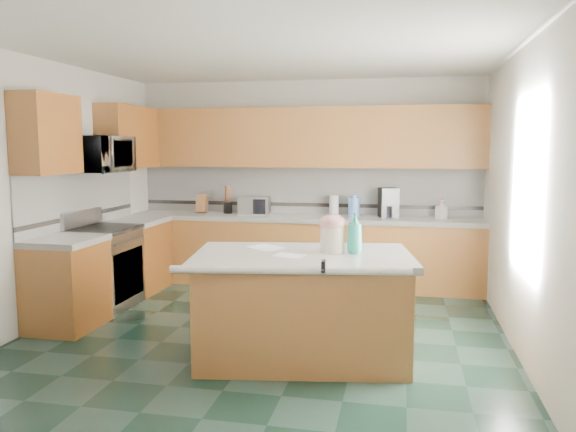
% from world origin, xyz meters
% --- Properties ---
extents(floor, '(4.60, 4.60, 0.00)m').
position_xyz_m(floor, '(0.00, 0.00, 0.00)').
color(floor, black).
rests_on(floor, ground).
extents(ceiling, '(4.60, 4.60, 0.00)m').
position_xyz_m(ceiling, '(0.00, 0.00, 2.70)').
color(ceiling, white).
rests_on(ceiling, ground).
extents(wall_back, '(4.60, 0.04, 2.70)m').
position_xyz_m(wall_back, '(0.00, 2.32, 1.35)').
color(wall_back, silver).
rests_on(wall_back, ground).
extents(wall_front, '(4.60, 0.04, 2.70)m').
position_xyz_m(wall_front, '(0.00, -2.32, 1.35)').
color(wall_front, silver).
rests_on(wall_front, ground).
extents(wall_left, '(0.04, 4.60, 2.70)m').
position_xyz_m(wall_left, '(-2.32, 0.00, 1.35)').
color(wall_left, silver).
rests_on(wall_left, ground).
extents(wall_right, '(0.04, 4.60, 2.70)m').
position_xyz_m(wall_right, '(2.32, 0.00, 1.35)').
color(wall_right, silver).
rests_on(wall_right, ground).
extents(back_base_cab, '(4.60, 0.60, 0.86)m').
position_xyz_m(back_base_cab, '(0.00, 2.00, 0.43)').
color(back_base_cab, '#51270B').
rests_on(back_base_cab, ground).
extents(back_countertop, '(4.60, 0.64, 0.06)m').
position_xyz_m(back_countertop, '(0.00, 2.00, 0.89)').
color(back_countertop, white).
rests_on(back_countertop, back_base_cab).
extents(back_upper_cab, '(4.60, 0.33, 0.78)m').
position_xyz_m(back_upper_cab, '(0.00, 2.13, 1.94)').
color(back_upper_cab, '#51270B').
rests_on(back_upper_cab, wall_back).
extents(back_backsplash, '(4.60, 0.02, 0.63)m').
position_xyz_m(back_backsplash, '(0.00, 2.29, 1.24)').
color(back_backsplash, silver).
rests_on(back_backsplash, back_countertop).
extents(back_accent_band, '(4.60, 0.01, 0.05)m').
position_xyz_m(back_accent_band, '(0.00, 2.28, 1.04)').
color(back_accent_band, black).
rests_on(back_accent_band, back_countertop).
extents(left_base_cab_rear, '(0.60, 0.82, 0.86)m').
position_xyz_m(left_base_cab_rear, '(-2.00, 1.29, 0.43)').
color(left_base_cab_rear, '#51270B').
rests_on(left_base_cab_rear, ground).
extents(left_counter_rear, '(0.64, 0.82, 0.06)m').
position_xyz_m(left_counter_rear, '(-2.00, 1.29, 0.89)').
color(left_counter_rear, white).
rests_on(left_counter_rear, left_base_cab_rear).
extents(left_base_cab_front, '(0.60, 0.72, 0.86)m').
position_xyz_m(left_base_cab_front, '(-2.00, -0.24, 0.43)').
color(left_base_cab_front, '#51270B').
rests_on(left_base_cab_front, ground).
extents(left_counter_front, '(0.64, 0.72, 0.06)m').
position_xyz_m(left_counter_front, '(-2.00, -0.24, 0.89)').
color(left_counter_front, white).
rests_on(left_counter_front, left_base_cab_front).
extents(left_backsplash, '(0.02, 2.30, 0.63)m').
position_xyz_m(left_backsplash, '(-2.29, 0.55, 1.24)').
color(left_backsplash, silver).
rests_on(left_backsplash, wall_left).
extents(left_accent_band, '(0.01, 2.30, 0.05)m').
position_xyz_m(left_accent_band, '(-2.28, 0.55, 1.04)').
color(left_accent_band, black).
rests_on(left_accent_band, wall_left).
extents(left_upper_cab_rear, '(0.33, 1.09, 0.78)m').
position_xyz_m(left_upper_cab_rear, '(-2.13, 1.42, 1.94)').
color(left_upper_cab_rear, '#51270B').
rests_on(left_upper_cab_rear, wall_left).
extents(left_upper_cab_front, '(0.33, 0.72, 0.78)m').
position_xyz_m(left_upper_cab_front, '(-2.13, -0.24, 1.94)').
color(left_upper_cab_front, '#51270B').
rests_on(left_upper_cab_front, wall_left).
extents(range_body, '(0.60, 0.76, 0.88)m').
position_xyz_m(range_body, '(-2.00, 0.50, 0.44)').
color(range_body, '#B7B7BC').
rests_on(range_body, ground).
extents(range_oven_door, '(0.02, 0.68, 0.55)m').
position_xyz_m(range_oven_door, '(-1.71, 0.50, 0.40)').
color(range_oven_door, black).
rests_on(range_oven_door, range_body).
extents(range_cooktop, '(0.62, 0.78, 0.04)m').
position_xyz_m(range_cooktop, '(-2.00, 0.50, 0.90)').
color(range_cooktop, black).
rests_on(range_cooktop, range_body).
extents(range_handle, '(0.02, 0.66, 0.02)m').
position_xyz_m(range_handle, '(-1.68, 0.50, 0.78)').
color(range_handle, '#B7B7BC').
rests_on(range_handle, range_body).
extents(range_backguard, '(0.06, 0.76, 0.18)m').
position_xyz_m(range_backguard, '(-2.26, 0.50, 1.02)').
color(range_backguard, '#B7B7BC').
rests_on(range_backguard, range_body).
extents(microwave, '(0.50, 0.73, 0.41)m').
position_xyz_m(microwave, '(-2.00, 0.50, 1.73)').
color(microwave, '#B7B7BC').
rests_on(microwave, wall_left).
extents(island_base, '(1.86, 1.24, 0.86)m').
position_xyz_m(island_base, '(0.47, -0.57, 0.43)').
color(island_base, '#51270B').
rests_on(island_base, ground).
extents(island_top, '(1.97, 1.36, 0.06)m').
position_xyz_m(island_top, '(0.47, -0.57, 0.89)').
color(island_top, white).
rests_on(island_top, island_base).
extents(island_bullnose, '(1.81, 0.34, 0.06)m').
position_xyz_m(island_bullnose, '(0.47, -1.12, 0.89)').
color(island_bullnose, white).
rests_on(island_bullnose, island_base).
extents(treat_jar, '(0.27, 0.27, 0.22)m').
position_xyz_m(treat_jar, '(0.71, -0.48, 1.03)').
color(treat_jar, beige).
rests_on(treat_jar, island_top).
extents(treat_jar_lid, '(0.23, 0.23, 0.14)m').
position_xyz_m(treat_jar_lid, '(0.71, -0.48, 1.17)').
color(treat_jar_lid, pink).
rests_on(treat_jar_lid, treat_jar).
extents(treat_jar_knob, '(0.07, 0.03, 0.03)m').
position_xyz_m(treat_jar_knob, '(0.71, -0.48, 1.22)').
color(treat_jar_knob, tan).
rests_on(treat_jar_knob, treat_jar_lid).
extents(treat_jar_knob_end_l, '(0.04, 0.04, 0.04)m').
position_xyz_m(treat_jar_knob_end_l, '(0.67, -0.48, 1.22)').
color(treat_jar_knob_end_l, tan).
rests_on(treat_jar_knob_end_l, treat_jar_lid).
extents(treat_jar_knob_end_r, '(0.04, 0.04, 0.04)m').
position_xyz_m(treat_jar_knob_end_r, '(0.75, -0.48, 1.22)').
color(treat_jar_knob_end_r, tan).
rests_on(treat_jar_knob_end_r, treat_jar_lid).
extents(soap_bottle_island, '(0.16, 0.16, 0.35)m').
position_xyz_m(soap_bottle_island, '(0.90, -0.48, 1.09)').
color(soap_bottle_island, teal).
rests_on(soap_bottle_island, island_top).
extents(paper_sheet_a, '(0.29, 0.24, 0.00)m').
position_xyz_m(paper_sheet_a, '(0.38, -0.70, 0.92)').
color(paper_sheet_a, white).
rests_on(paper_sheet_a, island_top).
extents(paper_sheet_b, '(0.40, 0.38, 0.00)m').
position_xyz_m(paper_sheet_b, '(0.10, -0.38, 0.92)').
color(paper_sheet_b, white).
rests_on(paper_sheet_b, island_top).
extents(clamp_body, '(0.03, 0.10, 0.09)m').
position_xyz_m(clamp_body, '(0.72, -1.10, 0.93)').
color(clamp_body, black).
rests_on(clamp_body, island_top).
extents(clamp_handle, '(0.02, 0.07, 0.02)m').
position_xyz_m(clamp_handle, '(0.72, -1.15, 0.91)').
color(clamp_handle, black).
rests_on(clamp_handle, island_top).
extents(knife_block, '(0.16, 0.20, 0.27)m').
position_xyz_m(knife_block, '(-1.40, 2.05, 1.04)').
color(knife_block, '#472814').
rests_on(knife_block, back_countertop).
extents(utensil_crock, '(0.12, 0.12, 0.15)m').
position_xyz_m(utensil_crock, '(-1.04, 2.08, 1.00)').
color(utensil_crock, black).
rests_on(utensil_crock, back_countertop).
extents(utensil_bundle, '(0.07, 0.07, 0.22)m').
position_xyz_m(utensil_bundle, '(-1.04, 2.08, 1.18)').
color(utensil_bundle, '#472814').
rests_on(utensil_bundle, utensil_crock).
extents(toaster_oven, '(0.43, 0.32, 0.24)m').
position_xyz_m(toaster_oven, '(-0.66, 2.05, 1.04)').
color(toaster_oven, '#B7B7BC').
rests_on(toaster_oven, back_countertop).
extents(toaster_oven_door, '(0.37, 0.01, 0.20)m').
position_xyz_m(toaster_oven_door, '(-0.66, 1.92, 1.04)').
color(toaster_oven_door, black).
rests_on(toaster_oven_door, toaster_oven).
extents(paper_towel, '(0.12, 0.12, 0.27)m').
position_xyz_m(paper_towel, '(0.40, 2.10, 1.05)').
color(paper_towel, white).
rests_on(paper_towel, back_countertop).
extents(paper_towel_base, '(0.18, 0.18, 0.01)m').
position_xyz_m(paper_towel_base, '(0.40, 2.10, 0.93)').
color(paper_towel_base, '#B7B7BC').
rests_on(paper_towel_base, back_countertop).
extents(water_jug, '(0.15, 0.15, 0.25)m').
position_xyz_m(water_jug, '(0.67, 2.06, 1.05)').
color(water_jug, '#5883D0').
rests_on(water_jug, back_countertop).
extents(water_jug_neck, '(0.07, 0.07, 0.04)m').
position_xyz_m(water_jug_neck, '(0.67, 2.06, 1.19)').
color(water_jug_neck, '#5883D0').
rests_on(water_jug_neck, water_jug).
extents(coffee_maker, '(0.28, 0.29, 0.38)m').
position_xyz_m(coffee_maker, '(1.11, 2.08, 1.11)').
color(coffee_maker, black).
rests_on(coffee_maker, back_countertop).
extents(coffee_carafe, '(0.16, 0.16, 0.16)m').
position_xyz_m(coffee_carafe, '(1.11, 2.02, 1.00)').
color(coffee_carafe, black).
rests_on(coffee_carafe, back_countertop).
extents(soap_bottle_back, '(0.15, 0.15, 0.24)m').
position_xyz_m(soap_bottle_back, '(1.76, 2.05, 1.04)').
color(soap_bottle_back, white).
rests_on(soap_bottle_back, back_countertop).
extents(soap_back_cap, '(0.02, 0.02, 0.03)m').
position_xyz_m(soap_back_cap, '(1.76, 2.05, 1.18)').
color(soap_back_cap, red).
rests_on(soap_back_cap, soap_bottle_back).
extents(window_light_proxy, '(0.02, 1.40, 1.10)m').
position_xyz_m(window_light_proxy, '(2.29, -0.20, 1.50)').
color(window_light_proxy, white).
rests_on(window_light_proxy, wall_right).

